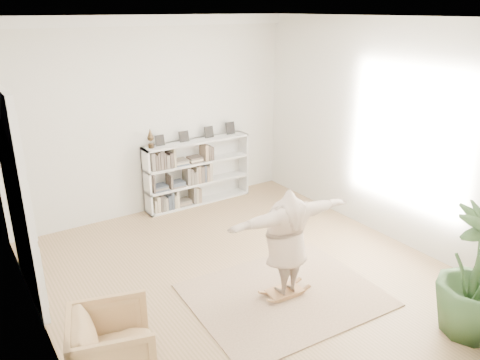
# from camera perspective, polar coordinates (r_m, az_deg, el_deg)

# --- Properties ---
(floor) EXTENTS (6.00, 6.00, 0.00)m
(floor) POSITION_cam_1_polar(r_m,az_deg,el_deg) (7.06, 0.72, -11.48)
(floor) COLOR olive
(floor) RESTS_ON ground
(room_shell) EXTENTS (6.00, 6.00, 6.00)m
(room_shell) POSITION_cam_1_polar(r_m,az_deg,el_deg) (8.59, -10.87, 18.59)
(room_shell) COLOR silver
(room_shell) RESTS_ON floor
(doors) EXTENTS (0.09, 1.78, 2.92)m
(doors) POSITION_cam_1_polar(r_m,az_deg,el_deg) (6.70, -25.50, -1.98)
(doors) COLOR white
(doors) RESTS_ON floor
(bookshelf) EXTENTS (2.20, 0.35, 1.64)m
(bookshelf) POSITION_cam_1_polar(r_m,az_deg,el_deg) (9.32, -5.22, 0.92)
(bookshelf) COLOR silver
(bookshelf) RESTS_ON floor
(armchair) EXTENTS (1.06, 1.04, 0.78)m
(armchair) POSITION_cam_1_polar(r_m,az_deg,el_deg) (5.35, -15.25, -18.99)
(armchair) COLOR tan
(armchair) RESTS_ON floor
(rug) EXTENTS (2.61, 2.14, 0.02)m
(rug) POSITION_cam_1_polar(r_m,az_deg,el_deg) (6.63, 5.44, -13.78)
(rug) COLOR tan
(rug) RESTS_ON floor
(rocker_board) EXTENTS (0.50, 0.32, 0.10)m
(rocker_board) POSITION_cam_1_polar(r_m,az_deg,el_deg) (6.60, 5.45, -13.37)
(rocker_board) COLOR olive
(rocker_board) RESTS_ON rug
(person) EXTENTS (1.86, 0.60, 1.49)m
(person) POSITION_cam_1_polar(r_m,az_deg,el_deg) (6.19, 5.70, -7.19)
(person) COLOR tan
(person) RESTS_ON rocker_board
(houseplant) EXTENTS (1.01, 1.01, 1.60)m
(houseplant) POSITION_cam_1_polar(r_m,az_deg,el_deg) (6.20, 27.01, -10.19)
(houseplant) COLOR #2D4A25
(houseplant) RESTS_ON floor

